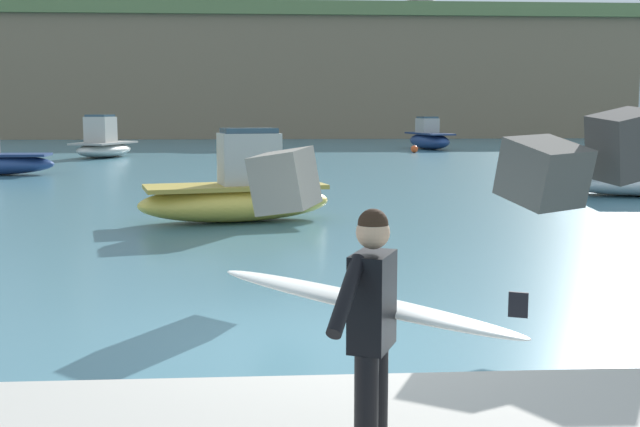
{
  "coord_description": "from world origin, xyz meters",
  "views": [
    {
      "loc": [
        -0.57,
        -8.6,
        2.61
      ],
      "look_at": [
        0.03,
        0.5,
        1.4
      ],
      "focal_mm": 44.11,
      "sensor_mm": 36.0,
      "label": 1
    }
  ],
  "objects_px": {
    "mooring_buoy_inner": "(414,149)",
    "station_building_central": "(208,2)",
    "boat_near_right": "(429,138)",
    "boat_mid_centre": "(238,193)",
    "boat_far_right": "(640,176)",
    "boat_far_left": "(634,146)",
    "boat_near_centre": "(103,145)",
    "surfer_with_board": "(371,322)"
  },
  "relations": [
    {
      "from": "mooring_buoy_inner",
      "to": "station_building_central",
      "type": "bearing_deg",
      "value": 108.17
    },
    {
      "from": "boat_near_right",
      "to": "station_building_central",
      "type": "xyz_separation_m",
      "value": [
        -17.46,
        43.54,
        14.36
      ]
    },
    {
      "from": "mooring_buoy_inner",
      "to": "station_building_central",
      "type": "relative_size",
      "value": 0.07
    },
    {
      "from": "boat_mid_centre",
      "to": "boat_far_right",
      "type": "bearing_deg",
      "value": 21.81
    },
    {
      "from": "boat_far_left",
      "to": "mooring_buoy_inner",
      "type": "height_order",
      "value": "boat_far_left"
    },
    {
      "from": "boat_near_centre",
      "to": "station_building_central",
      "type": "bearing_deg",
      "value": 87.73
    },
    {
      "from": "surfer_with_board",
      "to": "station_building_central",
      "type": "bearing_deg",
      "value": 94.79
    },
    {
      "from": "boat_near_right",
      "to": "boat_far_left",
      "type": "distance_m",
      "value": 12.57
    },
    {
      "from": "boat_near_right",
      "to": "mooring_buoy_inner",
      "type": "distance_m",
      "value": 4.66
    },
    {
      "from": "boat_mid_centre",
      "to": "station_building_central",
      "type": "bearing_deg",
      "value": 94.62
    },
    {
      "from": "boat_far_right",
      "to": "station_building_central",
      "type": "bearing_deg",
      "value": 104.27
    },
    {
      "from": "boat_mid_centre",
      "to": "station_building_central",
      "type": "relative_size",
      "value": 0.75
    },
    {
      "from": "boat_near_right",
      "to": "station_building_central",
      "type": "distance_m",
      "value": 49.05
    },
    {
      "from": "boat_far_right",
      "to": "mooring_buoy_inner",
      "type": "height_order",
      "value": "boat_far_right"
    },
    {
      "from": "boat_near_centre",
      "to": "boat_far_left",
      "type": "distance_m",
      "value": 30.62
    },
    {
      "from": "surfer_with_board",
      "to": "mooring_buoy_inner",
      "type": "distance_m",
      "value": 42.94
    },
    {
      "from": "boat_mid_centre",
      "to": "station_building_central",
      "type": "distance_m",
      "value": 78.01
    },
    {
      "from": "boat_near_centre",
      "to": "boat_mid_centre",
      "type": "bearing_deg",
      "value": -71.83
    },
    {
      "from": "boat_near_centre",
      "to": "boat_mid_centre",
      "type": "distance_m",
      "value": 26.36
    },
    {
      "from": "boat_near_right",
      "to": "boat_mid_centre",
      "type": "relative_size",
      "value": 1.16
    },
    {
      "from": "boat_far_right",
      "to": "mooring_buoy_inner",
      "type": "distance_m",
      "value": 23.92
    },
    {
      "from": "mooring_buoy_inner",
      "to": "boat_near_centre",
      "type": "bearing_deg",
      "value": -168.66
    },
    {
      "from": "boat_mid_centre",
      "to": "mooring_buoy_inner",
      "type": "height_order",
      "value": "boat_mid_centre"
    },
    {
      "from": "boat_mid_centre",
      "to": "boat_near_right",
      "type": "bearing_deg",
      "value": 71.08
    },
    {
      "from": "surfer_with_board",
      "to": "boat_near_right",
      "type": "distance_m",
      "value": 47.48
    },
    {
      "from": "boat_near_centre",
      "to": "boat_mid_centre",
      "type": "relative_size",
      "value": 1.0
    },
    {
      "from": "boat_mid_centre",
      "to": "boat_near_centre",
      "type": "bearing_deg",
      "value": 108.17
    },
    {
      "from": "surfer_with_board",
      "to": "mooring_buoy_inner",
      "type": "relative_size",
      "value": 4.7
    },
    {
      "from": "boat_near_right",
      "to": "boat_far_left",
      "type": "relative_size",
      "value": 0.99
    },
    {
      "from": "surfer_with_board",
      "to": "boat_far_left",
      "type": "height_order",
      "value": "boat_far_left"
    },
    {
      "from": "boat_far_left",
      "to": "boat_near_right",
      "type": "bearing_deg",
      "value": 151.76
    },
    {
      "from": "surfer_with_board",
      "to": "boat_near_right",
      "type": "height_order",
      "value": "boat_near_right"
    },
    {
      "from": "station_building_central",
      "to": "mooring_buoy_inner",
      "type": "bearing_deg",
      "value": -71.83
    },
    {
      "from": "boat_far_left",
      "to": "boat_far_right",
      "type": "bearing_deg",
      "value": -115.0
    },
    {
      "from": "surfer_with_board",
      "to": "boat_mid_centre",
      "type": "height_order",
      "value": "boat_mid_centre"
    },
    {
      "from": "boat_far_right",
      "to": "station_building_central",
      "type": "xyz_separation_m",
      "value": [
        -18.21,
        71.61,
        14.49
      ]
    },
    {
      "from": "boat_mid_centre",
      "to": "mooring_buoy_inner",
      "type": "distance_m",
      "value": 30.15
    },
    {
      "from": "boat_near_right",
      "to": "boat_mid_centre",
      "type": "distance_m",
      "value": 34.76
    },
    {
      "from": "boat_near_centre",
      "to": "boat_near_right",
      "type": "xyz_separation_m",
      "value": [
        19.49,
        7.84,
        0.01
      ]
    },
    {
      "from": "boat_far_left",
      "to": "boat_near_centre",
      "type": "bearing_deg",
      "value": -176.45
    },
    {
      "from": "boat_near_centre",
      "to": "boat_mid_centre",
      "type": "height_order",
      "value": "boat_near_centre"
    },
    {
      "from": "station_building_central",
      "to": "boat_near_right",
      "type": "bearing_deg",
      "value": -68.15
    }
  ]
}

